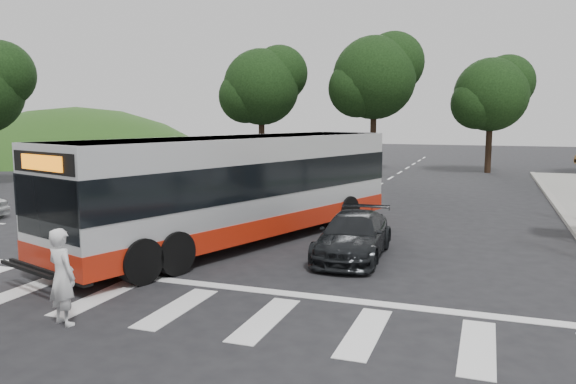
% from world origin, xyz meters
% --- Properties ---
extents(ground, '(140.00, 140.00, 0.00)m').
position_xyz_m(ground, '(0.00, 0.00, 0.00)').
color(ground, black).
rests_on(ground, ground).
extents(curb_east, '(0.30, 40.00, 0.15)m').
position_xyz_m(curb_east, '(9.00, 8.00, 0.07)').
color(curb_east, '#9E9991').
rests_on(curb_east, ground).
extents(hillside_nw, '(44.00, 44.00, 10.00)m').
position_xyz_m(hillside_nw, '(-32.00, 30.00, 0.00)').
color(hillside_nw, '#1B4114').
rests_on(hillside_nw, ground).
extents(crosswalk_ladder, '(18.00, 2.60, 0.01)m').
position_xyz_m(crosswalk_ladder, '(0.00, -5.00, 0.01)').
color(crosswalk_ladder, silver).
rests_on(crosswalk_ladder, ground).
extents(tree_north_a, '(6.60, 6.15, 10.17)m').
position_xyz_m(tree_north_a, '(-1.92, 26.07, 6.92)').
color(tree_north_a, black).
rests_on(tree_north_a, ground).
extents(tree_north_b, '(5.72, 5.33, 8.43)m').
position_xyz_m(tree_north_b, '(6.07, 28.06, 5.66)').
color(tree_north_b, black).
rests_on(tree_north_b, ground).
extents(tree_north_c, '(6.16, 5.74, 9.30)m').
position_xyz_m(tree_north_c, '(-9.92, 24.06, 6.29)').
color(tree_north_c, black).
rests_on(tree_north_c, ground).
extents(transit_bus, '(6.89, 13.29, 3.38)m').
position_xyz_m(transit_bus, '(-1.37, 1.33, 1.69)').
color(transit_bus, silver).
rests_on(transit_bus, ground).
extents(pedestrian, '(0.79, 0.64, 1.90)m').
position_xyz_m(pedestrian, '(-1.59, -6.53, 0.95)').
color(pedestrian, silver).
rests_on(pedestrian, ground).
extents(dark_sedan, '(1.94, 4.43, 1.27)m').
position_xyz_m(dark_sedan, '(2.50, 0.49, 0.63)').
color(dark_sedan, black).
rests_on(dark_sedan, ground).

